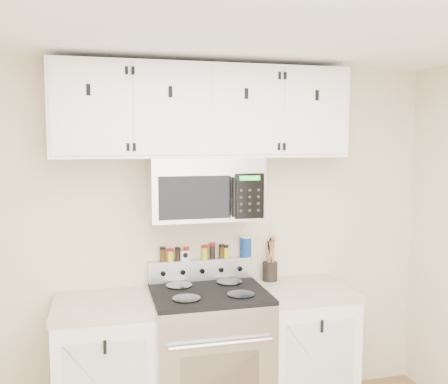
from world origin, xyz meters
The scene contains 17 objects.
back_wall centered at (0.00, 1.75, 1.25)m, with size 3.50×0.01×2.50m, color beige.
range centered at (0.00, 1.43, 0.49)m, with size 0.76×0.65×1.10m.
base_cabinet_left centered at (-0.69, 1.45, 0.46)m, with size 0.64×0.62×0.92m.
base_cabinet_right centered at (0.69, 1.45, 0.46)m, with size 0.64×0.62×0.92m.
microwave centered at (0.00, 1.55, 1.63)m, with size 0.76×0.44×0.42m.
upper_cabinets centered at (0.00, 1.58, 2.15)m, with size 2.00×0.35×0.62m.
utensil_crock centered at (0.51, 1.66, 1.00)m, with size 0.11×0.11×0.32m.
kitchen_timer centered at (-0.12, 1.71, 1.14)m, with size 0.06×0.05×0.07m, color silver.
salt_canister centered at (0.34, 1.71, 1.18)m, with size 0.08×0.08×0.15m.
spice_jar_0 centered at (-0.27, 1.71, 1.15)m, with size 0.04×0.04×0.10m.
spice_jar_1 centered at (-0.22, 1.71, 1.14)m, with size 0.05×0.05×0.09m.
spice_jar_2 centered at (-0.17, 1.71, 1.15)m, with size 0.04×0.04×0.10m.
spice_jar_3 centered at (-0.10, 1.71, 1.15)m, with size 0.04×0.04×0.09m.
spice_jar_4 centered at (0.03, 1.71, 1.15)m, with size 0.04×0.04×0.10m.
spice_jar_5 centered at (0.09, 1.71, 1.16)m, with size 0.04×0.04×0.11m.
spice_jar_6 centered at (0.16, 1.71, 1.15)m, with size 0.04×0.04×0.10m.
spice_jar_7 centered at (0.19, 1.71, 1.15)m, with size 0.04×0.04×0.09m.
Camera 1 is at (-0.69, -1.77, 1.95)m, focal length 40.00 mm.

